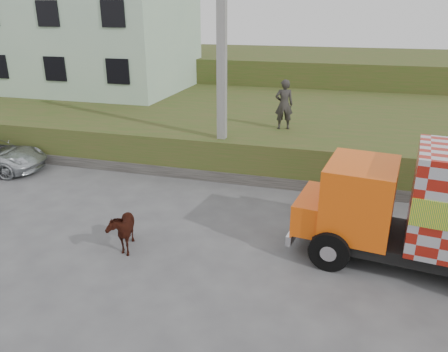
% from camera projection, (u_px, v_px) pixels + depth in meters
% --- Properties ---
extents(ground, '(120.00, 120.00, 0.00)m').
position_uv_depth(ground, '(210.00, 237.00, 12.07)').
color(ground, '#474749').
rests_on(ground, ground).
extents(embankment, '(40.00, 12.00, 1.50)m').
position_uv_depth(embankment, '(274.00, 125.00, 20.77)').
color(embankment, '#334E1A').
rests_on(embankment, ground).
extents(embankment_far, '(40.00, 12.00, 3.00)m').
position_uv_depth(embankment_far, '(303.00, 75.00, 31.27)').
color(embankment_far, '#334E1A').
rests_on(embankment_far, ground).
extents(retaining_strip, '(16.00, 0.50, 0.40)m').
position_uv_depth(retaining_strip, '(193.00, 172.00, 16.28)').
color(retaining_strip, '#595651').
rests_on(retaining_strip, ground).
extents(building, '(10.00, 8.00, 6.00)m').
position_uv_depth(building, '(96.00, 35.00, 24.97)').
color(building, '#AFCCAE').
rests_on(building, embankment).
extents(utility_pole, '(1.20, 0.30, 8.00)m').
position_uv_depth(utility_pole, '(222.00, 66.00, 15.00)').
color(utility_pole, gray).
rests_on(utility_pole, ground).
extents(cow, '(1.07, 1.48, 1.14)m').
position_uv_depth(cow, '(122.00, 228.00, 11.35)').
color(cow, black).
rests_on(cow, ground).
extents(pedestrian, '(0.80, 0.63, 1.92)m').
position_uv_depth(pedestrian, '(284.00, 104.00, 16.82)').
color(pedestrian, '#2F2C2A').
rests_on(pedestrian, embankment).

